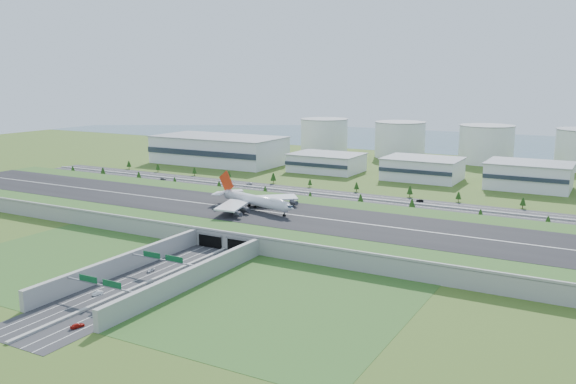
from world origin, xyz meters
The scene contains 23 objects.
ground centered at (0.00, 0.00, 0.00)m, with size 1200.00×1200.00×0.00m, color #345119.
airfield_deck centered at (0.00, -0.09, 4.12)m, with size 520.00×100.00×9.20m.
underpass_road centered at (0.00, -99.42, 3.43)m, with size 38.80×120.40×8.00m.
sign_gantry_near centered at (0.00, -95.04, 6.95)m, with size 38.70×0.70×9.80m.
sign_gantry_far centered at (0.00, -130.04, 6.95)m, with size 38.70×0.70×9.80m.
north_expressway centered at (0.00, 95.00, 0.06)m, with size 560.00×36.00×0.12m, color #28282B.
tree_row centered at (6.29, 96.13, 4.63)m, with size 503.54×48.62×8.37m.
hangar_west centered at (-170.00, 185.00, 12.50)m, with size 120.00×60.00×25.00m, color white.
hangar_mid_a centered at (-60.00, 190.00, 7.50)m, with size 58.00×42.00×15.00m, color white.
hangar_mid_b centered at (25.00, 190.00, 8.50)m, with size 58.00×42.00×17.00m, color white.
hangar_mid_c centered at (105.00, 190.00, 9.50)m, with size 58.00×42.00×19.00m, color white.
fuel_tank_a centered at (-120.00, 310.00, 17.50)m, with size 50.00×50.00×35.00m, color silver.
fuel_tank_b centered at (-35.00, 310.00, 17.50)m, with size 50.00×50.00×35.00m, color silver.
fuel_tank_c centered at (50.00, 310.00, 17.50)m, with size 50.00×50.00×35.00m, color silver.
bay_water centered at (0.00, 480.00, 0.03)m, with size 1200.00×260.00×0.06m, color #385C6A.
boeing_747 centered at (-14.88, 1.39, 13.57)m, with size 61.47×57.24×19.57m.
car_0 centered at (-8.61, -93.33, 0.80)m, with size 1.60×3.97×1.35m, color silver.
car_1 centered at (-7.67, -124.43, 0.84)m, with size 1.53×4.38×1.44m, color white.
car_2 centered at (12.78, -65.16, 0.96)m, with size 2.79×6.06×1.68m, color #0C103F.
car_3 centered at (9.50, -149.93, 0.83)m, with size 2.00×4.93×1.43m, color #AE1910.
car_4 centered at (-155.09, 86.89, 0.96)m, with size 1.98×4.92×1.68m, color #525257.
car_5 centered at (49.19, 104.51, 0.93)m, with size 1.72×4.94×1.63m, color black.
car_7 centered at (-84.29, 103.81, 0.85)m, with size 2.04×5.01×1.45m, color silver.
Camera 1 is at (164.03, -283.16, 83.86)m, focal length 38.00 mm.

